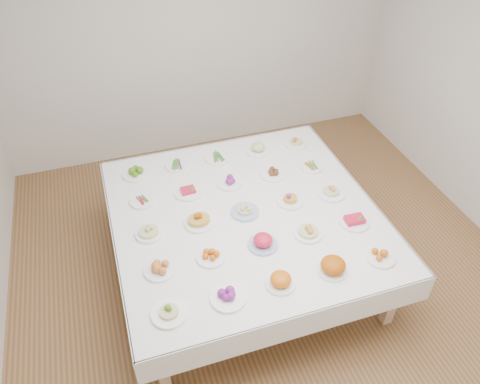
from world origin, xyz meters
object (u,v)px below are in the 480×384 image
object	(u,v)px
dish_0	(169,310)
dish_24	(296,140)
dish_12	(245,209)
display_table	(245,217)

from	to	relation	value
dish_0	dish_24	xyz separation A→B (m)	(1.79, 1.78, 0.01)
dish_12	dish_24	size ratio (longest dim) A/B	1.03
dish_24	display_table	bearing A→B (deg)	-135.40
dish_12	dish_24	bearing A→B (deg)	44.66
display_table	dish_24	size ratio (longest dim) A/B	9.70
display_table	dish_24	distance (m)	1.27
dish_24	dish_0	bearing A→B (deg)	-135.29
dish_0	dish_24	size ratio (longest dim) A/B	1.08
display_table	dish_0	bearing A→B (deg)	-135.17
dish_12	dish_24	distance (m)	1.27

